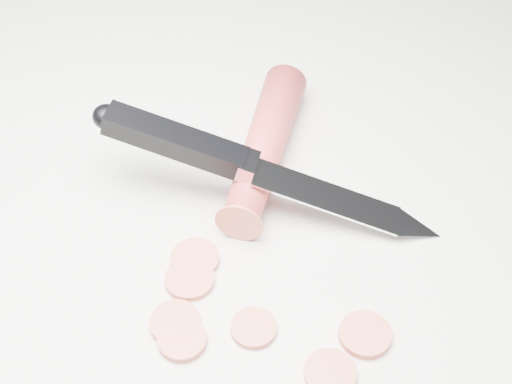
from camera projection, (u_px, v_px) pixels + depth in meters
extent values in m
plane|color=silver|center=(207.00, 251.00, 0.57)|extent=(2.40, 2.40, 0.00)
cylinder|color=red|center=(265.00, 145.00, 0.62)|extent=(0.11, 0.18, 0.03)
cylinder|color=#D25A41|center=(190.00, 279.00, 0.55)|extent=(0.04, 0.04, 0.01)
cylinder|color=#D25A41|center=(182.00, 339.00, 0.51)|extent=(0.04, 0.04, 0.01)
cylinder|color=#D25A41|center=(175.00, 323.00, 0.52)|extent=(0.04, 0.04, 0.01)
cylinder|color=#D25A41|center=(254.00, 328.00, 0.52)|extent=(0.03, 0.03, 0.01)
cylinder|color=#D25A41|center=(365.00, 334.00, 0.51)|extent=(0.04, 0.04, 0.01)
cylinder|color=#D25A41|center=(195.00, 259.00, 0.56)|extent=(0.04, 0.04, 0.01)
cylinder|color=#D25A41|center=(330.00, 373.00, 0.49)|extent=(0.04, 0.04, 0.01)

